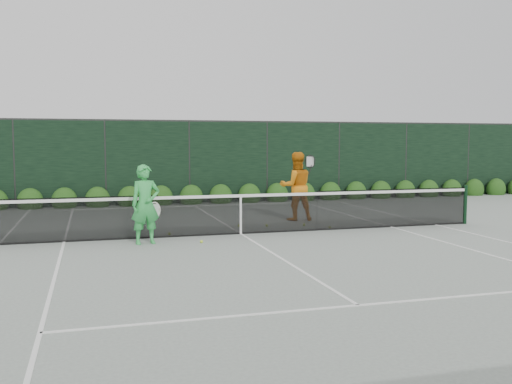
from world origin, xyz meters
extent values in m
plane|color=gray|center=(0.00, 0.00, 0.00)|extent=(80.00, 80.00, 0.00)
cylinder|color=#10311A|center=(6.40, 0.00, 0.54)|extent=(0.10, 0.10, 1.07)
cube|color=black|center=(-4.20, 0.00, 0.51)|extent=(4.40, 0.01, 1.02)
cube|color=black|center=(0.00, 0.00, 0.48)|extent=(4.00, 0.01, 0.96)
cube|color=black|center=(4.20, 0.00, 0.51)|extent=(4.40, 0.01, 1.02)
cube|color=white|center=(0.00, 0.00, 0.94)|extent=(12.80, 0.03, 0.07)
cube|color=black|center=(0.00, 0.00, 0.02)|extent=(12.80, 0.02, 0.04)
cube|color=white|center=(0.00, 0.00, 0.46)|extent=(0.05, 0.03, 0.91)
imported|color=green|center=(-2.36, -0.70, 0.88)|extent=(0.71, 0.53, 1.76)
torus|color=silver|center=(-2.16, -0.60, 0.73)|extent=(0.30, 0.11, 0.30)
cylinder|color=black|center=(-2.16, -0.60, 0.49)|extent=(0.10, 0.03, 0.30)
imported|color=orange|center=(2.16, 1.98, 0.98)|extent=(1.00, 0.81, 1.97)
torus|color=black|center=(2.51, 1.78, 1.70)|extent=(0.27, 0.17, 0.30)
cylinder|color=black|center=(2.51, 1.78, 1.46)|extent=(0.10, 0.03, 0.30)
cube|color=white|center=(5.49, 0.00, 0.01)|extent=(0.06, 23.77, 0.01)
cube|color=white|center=(-4.12, 0.00, 0.01)|extent=(0.06, 23.77, 0.01)
cube|color=white|center=(4.12, 0.00, 0.01)|extent=(0.06, 23.77, 0.01)
cube|color=white|center=(0.00, 11.88, 0.01)|extent=(11.03, 0.06, 0.01)
cube|color=white|center=(0.00, 6.40, 0.01)|extent=(8.23, 0.06, 0.01)
cube|color=white|center=(0.00, -6.40, 0.01)|extent=(8.23, 0.06, 0.01)
cube|color=white|center=(0.00, 0.00, 0.01)|extent=(0.06, 12.80, 0.01)
cube|color=black|center=(0.00, 7.50, 1.50)|extent=(32.00, 0.06, 3.00)
cube|color=#262826|center=(0.00, 7.50, 3.03)|extent=(32.00, 0.06, 0.06)
cylinder|color=#262826|center=(-6.00, 7.50, 1.50)|extent=(0.08, 0.08, 3.00)
cylinder|color=#262826|center=(-3.00, 7.50, 1.50)|extent=(0.08, 0.08, 3.00)
cylinder|color=#262826|center=(0.00, 7.50, 1.50)|extent=(0.08, 0.08, 3.00)
cylinder|color=#262826|center=(3.00, 7.50, 1.50)|extent=(0.08, 0.08, 3.00)
cylinder|color=#262826|center=(6.00, 7.50, 1.50)|extent=(0.08, 0.08, 3.00)
cylinder|color=#262826|center=(9.00, 7.50, 1.50)|extent=(0.08, 0.08, 3.00)
cylinder|color=#262826|center=(12.00, 7.50, 1.50)|extent=(0.08, 0.08, 3.00)
ellipsoid|color=#143D10|center=(-5.50, 7.15, 0.23)|extent=(0.86, 0.65, 0.94)
ellipsoid|color=#143D10|center=(-4.40, 7.15, 0.23)|extent=(0.86, 0.65, 0.94)
ellipsoid|color=#143D10|center=(-3.30, 7.15, 0.23)|extent=(0.86, 0.65, 0.94)
ellipsoid|color=#143D10|center=(-2.20, 7.15, 0.23)|extent=(0.86, 0.65, 0.94)
ellipsoid|color=#143D10|center=(-1.10, 7.15, 0.23)|extent=(0.86, 0.65, 0.94)
ellipsoid|color=#143D10|center=(0.00, 7.15, 0.23)|extent=(0.86, 0.65, 0.94)
ellipsoid|color=#143D10|center=(1.10, 7.15, 0.23)|extent=(0.86, 0.65, 0.94)
ellipsoid|color=#143D10|center=(2.20, 7.15, 0.23)|extent=(0.86, 0.65, 0.94)
ellipsoid|color=#143D10|center=(3.30, 7.15, 0.23)|extent=(0.86, 0.65, 0.94)
ellipsoid|color=#143D10|center=(4.40, 7.15, 0.23)|extent=(0.86, 0.65, 0.94)
ellipsoid|color=#143D10|center=(5.50, 7.15, 0.23)|extent=(0.86, 0.65, 0.94)
ellipsoid|color=#143D10|center=(6.60, 7.15, 0.23)|extent=(0.86, 0.65, 0.94)
ellipsoid|color=#143D10|center=(7.70, 7.15, 0.23)|extent=(0.86, 0.65, 0.94)
ellipsoid|color=#143D10|center=(8.80, 7.15, 0.23)|extent=(0.86, 0.65, 0.94)
ellipsoid|color=#143D10|center=(9.90, 7.15, 0.23)|extent=(0.86, 0.65, 0.94)
ellipsoid|color=#143D10|center=(11.00, 7.15, 0.23)|extent=(0.86, 0.65, 0.94)
ellipsoid|color=#143D10|center=(12.10, 7.15, 0.23)|extent=(0.86, 0.65, 0.94)
ellipsoid|color=#143D10|center=(13.20, 7.15, 0.23)|extent=(0.86, 0.65, 0.94)
sphere|color=#C8EA34|center=(-1.70, 0.34, 0.03)|extent=(0.07, 0.07, 0.07)
sphere|color=#C8EA34|center=(0.26, 1.17, 0.03)|extent=(0.07, 0.07, 0.07)
sphere|color=#C8EA34|center=(2.45, 0.22, 0.03)|extent=(0.07, 0.07, 0.07)
sphere|color=#C8EA34|center=(1.99, 0.86, 0.03)|extent=(0.07, 0.07, 0.07)
sphere|color=#C8EA34|center=(-1.16, -0.96, 0.03)|extent=(0.07, 0.07, 0.07)
sphere|color=#C8EA34|center=(0.97, 0.98, 0.03)|extent=(0.07, 0.07, 0.07)
camera|label=1|loc=(-3.49, -13.39, 2.25)|focal=40.00mm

